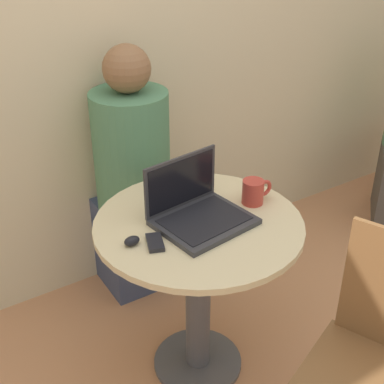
% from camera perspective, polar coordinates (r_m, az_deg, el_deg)
% --- Properties ---
extents(ground_plane, '(12.00, 12.00, 0.00)m').
position_cam_1_polar(ground_plane, '(2.44, 0.60, -17.75)').
color(ground_plane, tan).
extents(back_wall, '(7.00, 0.05, 2.60)m').
position_cam_1_polar(back_wall, '(2.44, -10.58, 17.45)').
color(back_wall, beige).
rests_on(back_wall, ground_plane).
extents(round_table, '(0.78, 0.78, 0.73)m').
position_cam_1_polar(round_table, '(2.08, 0.68, -7.63)').
color(round_table, '#4C4C51').
rests_on(round_table, ground_plane).
extents(laptop, '(0.36, 0.31, 0.22)m').
position_cam_1_polar(laptop, '(1.95, 0.59, -1.95)').
color(laptop, '#2D2D33').
rests_on(laptop, round_table).
extents(cell_phone, '(0.09, 0.11, 0.02)m').
position_cam_1_polar(cell_phone, '(1.84, -3.97, -5.39)').
color(cell_phone, black).
rests_on(cell_phone, round_table).
extents(computer_mouse, '(0.06, 0.04, 0.03)m').
position_cam_1_polar(computer_mouse, '(1.84, -6.40, -5.23)').
color(computer_mouse, black).
rests_on(computer_mouse, round_table).
extents(coffee_cup, '(0.13, 0.08, 0.10)m').
position_cam_1_polar(coffee_cup, '(2.07, 6.71, -0.00)').
color(coffee_cup, '#B2382D').
rests_on(coffee_cup, round_table).
extents(chair_empty, '(0.52, 0.52, 0.90)m').
position_cam_1_polar(chair_empty, '(1.87, 19.02, -17.30)').
color(chair_empty, brown).
rests_on(chair_empty, ground_plane).
extents(person_seated, '(0.35, 0.54, 1.24)m').
position_cam_1_polar(person_seated, '(2.61, -6.75, 0.14)').
color(person_seated, '#3D4766').
rests_on(person_seated, ground_plane).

